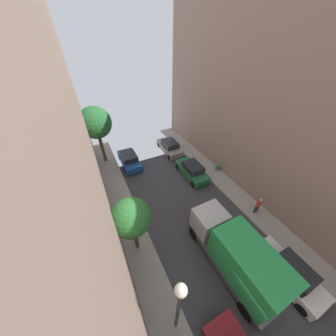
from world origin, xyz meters
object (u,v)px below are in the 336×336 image
street_tree_0 (131,218)px  potted_plant_1 (218,167)px  street_tree_2 (95,123)px  parked_car_right_4 (170,147)px  lamp_post (179,305)px  pedestrian (258,205)px  parked_car_right_3 (192,170)px  parked_car_right_2 (289,272)px  delivery_truck (236,254)px  parked_car_left_3 (129,160)px

street_tree_0 → potted_plant_1: 11.97m
street_tree_2 → potted_plant_1: street_tree_2 is taller
street_tree_2 → parked_car_right_4: bearing=-11.4°
parked_car_right_4 → street_tree_2: (-7.79, 1.56, 4.17)m
lamp_post → pedestrian: bearing=19.0°
parked_car_right_4 → pedestrian: size_ratio=2.44×
pedestrian → potted_plant_1: size_ratio=2.39×
parked_car_right_3 → lamp_post: bearing=-126.6°
parked_car_right_4 → street_tree_0: bearing=-127.4°
street_tree_0 → lamp_post: (0.45, -4.92, 0.34)m
parked_car_right_2 → potted_plant_1: (2.98, 10.28, -0.20)m
street_tree_2 → parked_car_right_2: bearing=-66.2°
pedestrian → parked_car_right_2: bearing=-116.8°
delivery_truck → potted_plant_1: 10.09m
street_tree_2 → lamp_post: 16.63m
parked_car_right_3 → delivery_truck: 9.33m
delivery_truck → street_tree_2: (-5.09, 15.62, 3.10)m
parked_car_right_2 → parked_car_right_4: 16.10m
pedestrian → street_tree_0: bearing=170.5°
delivery_truck → lamp_post: size_ratio=1.12×
parked_car_right_3 → pedestrian: pedestrian is taller
delivery_truck → pedestrian: delivery_truck is taller
parked_car_right_4 → pedestrian: pedestrian is taller
parked_car_right_3 → street_tree_0: street_tree_0 is taller
parked_car_right_3 → street_tree_2: size_ratio=0.65×
pedestrian → street_tree_0: (-9.94, 1.65, 2.58)m
parked_car_right_3 → pedestrian: bearing=-71.6°
parked_car_left_3 → pedestrian: pedestrian is taller
potted_plant_1 → parked_car_right_4: bearing=117.1°
street_tree_2 → potted_plant_1: bearing=-34.4°
parked_car_right_4 → street_tree_0: (-7.75, -10.12, 2.93)m
delivery_truck → parked_car_right_3: bearing=73.1°
parked_car_right_2 → street_tree_0: street_tree_0 is taller
street_tree_2 → potted_plant_1: 13.76m
parked_car_left_3 → lamp_post: lamp_post is taller
parked_car_right_2 → pedestrian: size_ratio=2.44×
potted_plant_1 → lamp_post: (-10.28, -9.21, 3.46)m
parked_car_right_4 → lamp_post: size_ratio=0.71×
parked_car_left_3 → potted_plant_1: size_ratio=5.85×
street_tree_2 → parked_car_left_3: bearing=-39.1°
parked_car_left_3 → parked_car_right_4: bearing=4.0°
lamp_post → parked_car_right_3: bearing=53.4°
potted_plant_1 → street_tree_0: bearing=-158.2°
parked_car_left_3 → street_tree_0: (-2.35, -9.74, 2.93)m
potted_plant_1 → parked_car_right_3: bearing=168.1°
parked_car_right_3 → street_tree_0: size_ratio=0.89×
parked_car_right_4 → potted_plant_1: (2.98, -5.82, -0.20)m
parked_car_right_3 → parked_car_right_4: 5.19m
delivery_truck → street_tree_0: 6.67m
parked_car_right_2 → lamp_post: 8.07m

